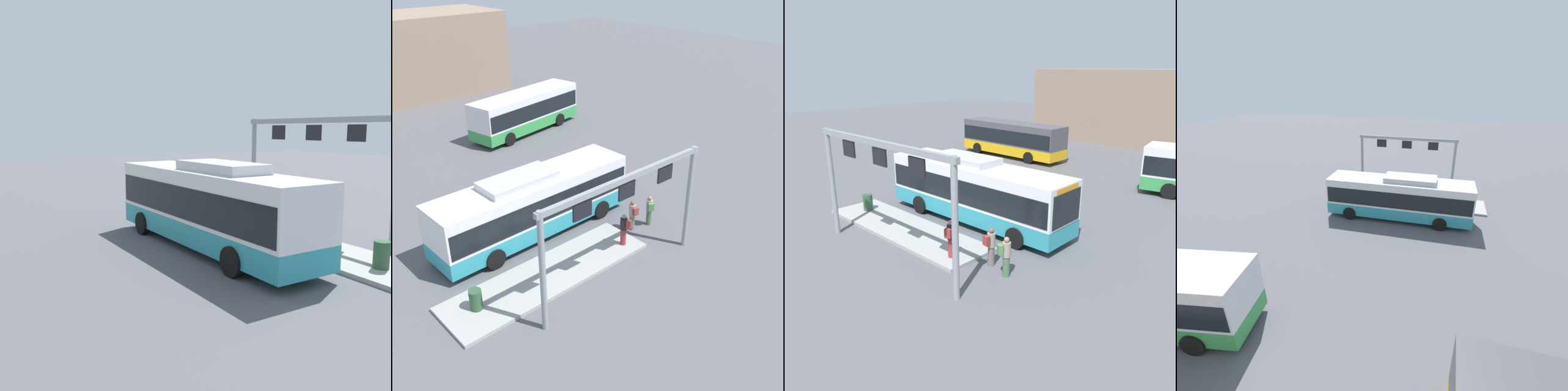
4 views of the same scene
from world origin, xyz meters
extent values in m
plane|color=#56565B|center=(0.00, 0.00, 0.00)|extent=(120.00, 120.00, 0.00)
cube|color=#9E9E99|center=(-1.76, -3.38, 0.08)|extent=(10.00, 2.80, 0.16)
cube|color=teal|center=(0.00, 0.00, 0.77)|extent=(10.80, 2.66, 0.85)
cube|color=white|center=(0.00, 0.00, 2.15)|extent=(10.80, 2.66, 1.90)
cube|color=black|center=(0.00, 0.00, 1.95)|extent=(10.58, 2.69, 1.20)
cube|color=black|center=(5.40, 0.08, 2.05)|extent=(0.07, 2.13, 1.50)
cube|color=#B7B7BC|center=(-0.81, -0.01, 3.28)|extent=(3.79, 1.80, 0.36)
cube|color=orange|center=(5.33, 0.08, 2.90)|extent=(0.15, 1.75, 0.28)
cylinder|color=black|center=(3.56, 1.25, 0.50)|extent=(1.00, 0.31, 1.00)
cylinder|color=black|center=(3.60, -1.15, 0.50)|extent=(1.00, 0.31, 1.00)
cylinder|color=black|center=(-3.20, 1.15, 0.50)|extent=(1.00, 0.31, 1.00)
cylinder|color=black|center=(-3.16, -1.25, 0.50)|extent=(1.00, 0.31, 1.00)
cylinder|color=black|center=(5.97, 11.07, 0.50)|extent=(1.04, 0.47, 1.00)
cylinder|color=black|center=(5.54, 13.43, 0.50)|extent=(1.04, 0.47, 1.00)
cylinder|color=#476B4C|center=(4.96, -3.40, 0.42)|extent=(0.39, 0.39, 0.85)
cylinder|color=gray|center=(4.96, -3.40, 1.15)|extent=(0.47, 0.47, 0.60)
sphere|color=#9E755B|center=(4.96, -3.40, 1.56)|extent=(0.22, 0.22, 0.22)
cube|color=#4C8447|center=(4.82, -3.62, 1.18)|extent=(0.33, 0.30, 0.40)
cylinder|color=maroon|center=(2.40, -3.97, 0.58)|extent=(0.36, 0.36, 0.85)
cylinder|color=black|center=(2.40, -3.97, 1.31)|extent=(0.44, 0.44, 0.60)
sphere|color=#9E755B|center=(2.40, -3.97, 1.72)|extent=(0.22, 0.22, 0.22)
cube|color=maroon|center=(2.49, -4.21, 1.34)|extent=(0.33, 0.27, 0.40)
cylinder|color=slate|center=(3.92, -3.13, 0.42)|extent=(0.32, 0.32, 0.85)
cylinder|color=gray|center=(3.92, -3.13, 1.15)|extent=(0.38, 0.38, 0.60)
sphere|color=brown|center=(3.92, -3.13, 1.56)|extent=(0.22, 0.22, 0.22)
cube|color=maroon|center=(3.89, -3.39, 1.18)|extent=(0.30, 0.22, 0.40)
cylinder|color=gray|center=(-3.89, -5.87, 2.60)|extent=(0.24, 0.24, 5.20)
cylinder|color=gray|center=(4.75, -5.87, 2.60)|extent=(0.24, 0.24, 5.20)
cube|color=gray|center=(0.43, -5.87, 5.05)|extent=(9.04, 0.20, 0.24)
cube|color=black|center=(-1.95, -5.87, 4.50)|extent=(0.90, 0.08, 0.70)
cube|color=black|center=(0.43, -5.87, 4.50)|extent=(0.90, 0.08, 0.70)
cube|color=black|center=(2.81, -5.87, 4.50)|extent=(0.90, 0.08, 0.70)
cylinder|color=#2D5133|center=(-5.35, -3.25, 0.61)|extent=(0.52, 0.52, 0.90)
camera|label=1|loc=(-14.21, 9.02, 4.65)|focal=40.48mm
camera|label=2|loc=(-12.11, -17.29, 13.10)|focal=43.79mm
camera|label=3|loc=(14.02, -14.31, 7.90)|focal=36.96mm
camera|label=4|loc=(-3.10, 18.62, 9.89)|focal=24.68mm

